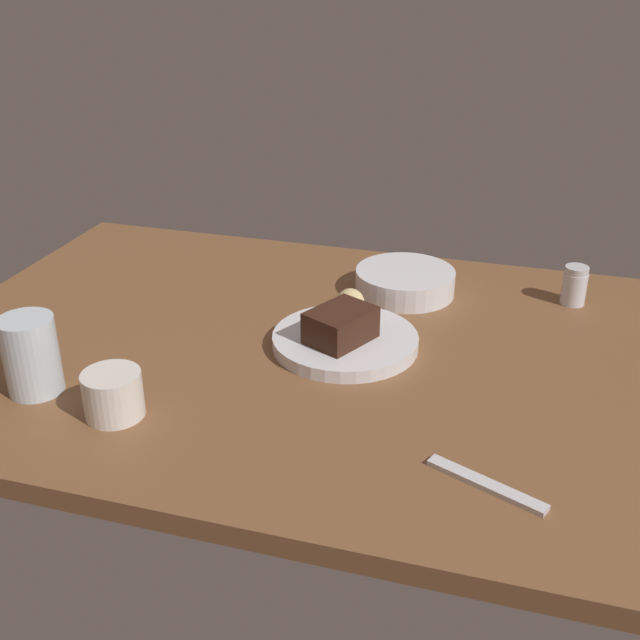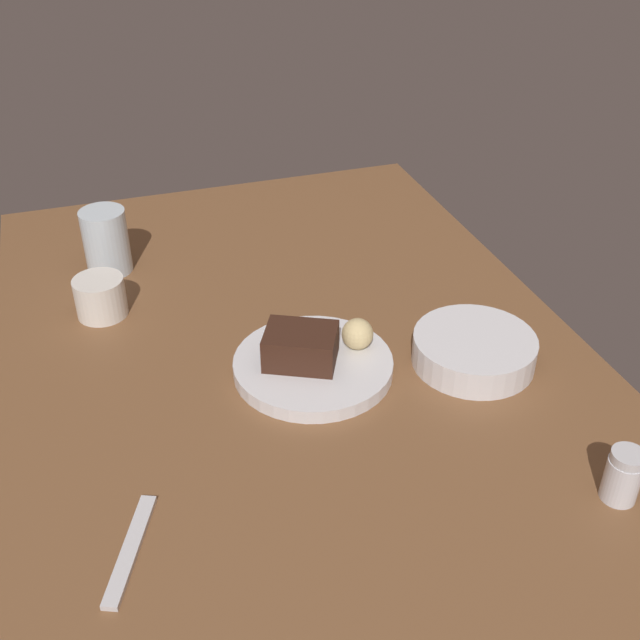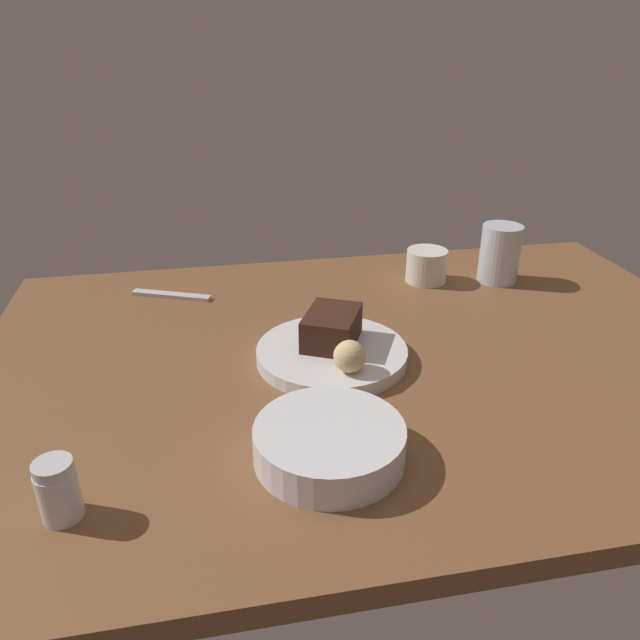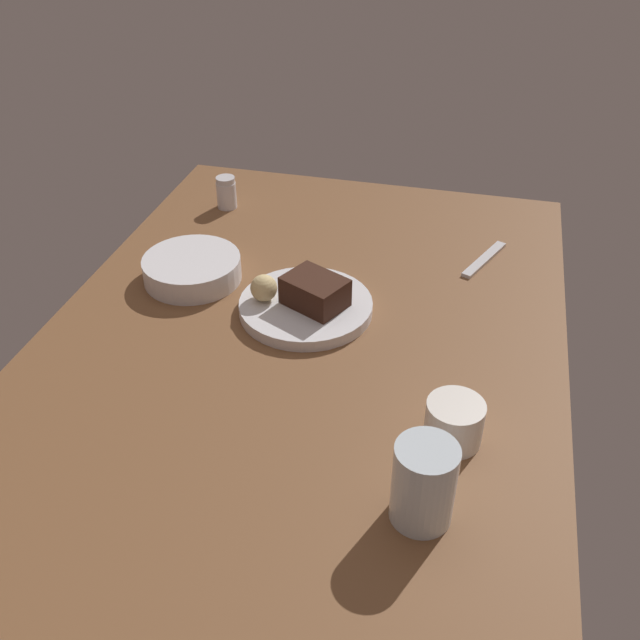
{
  "view_description": "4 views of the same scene",
  "coord_description": "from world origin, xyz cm",
  "px_view_note": "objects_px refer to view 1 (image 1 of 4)",
  "views": [
    {
      "loc": [
        -32.82,
        101.42,
        60.16
      ],
      "look_at": [
        -1.59,
        -4.93,
        5.0
      ],
      "focal_mm": 43.4,
      "sensor_mm": 36.0,
      "label": 1
    },
    {
      "loc": [
        -90.62,
        25.34,
        70.51
      ],
      "look_at": [
        -1.93,
        -3.59,
        8.14
      ],
      "focal_mm": 43.68,
      "sensor_mm": 36.0,
      "label": 2
    },
    {
      "loc": [
        -23.69,
        -79.22,
        48.81
      ],
      "look_at": [
        -8.09,
        1.74,
        8.46
      ],
      "focal_mm": 34.31,
      "sensor_mm": 36.0,
      "label": 3
    },
    {
      "loc": [
        89.56,
        25.61,
        72.91
      ],
      "look_at": [
        0.98,
        3.46,
        7.4
      ],
      "focal_mm": 40.26,
      "sensor_mm": 36.0,
      "label": 4
    }
  ],
  "objects_px": {
    "water_glass": "(31,355)",
    "bread_roll": "(350,302)",
    "dessert_spoon": "(486,484)",
    "side_bowl": "(405,282)",
    "chocolate_cake_slice": "(341,325)",
    "dessert_plate": "(345,341)",
    "salt_shaker": "(574,285)",
    "coffee_cup": "(113,394)"
  },
  "relations": [
    {
      "from": "bread_roll",
      "to": "side_bowl",
      "type": "xyz_separation_m",
      "value": [
        -0.06,
        -0.16,
        -0.02
      ]
    },
    {
      "from": "salt_shaker",
      "to": "water_glass",
      "type": "distance_m",
      "value": 0.88
    },
    {
      "from": "chocolate_cake_slice",
      "to": "side_bowl",
      "type": "height_order",
      "value": "chocolate_cake_slice"
    },
    {
      "from": "chocolate_cake_slice",
      "to": "side_bowl",
      "type": "bearing_deg",
      "value": -102.47
    },
    {
      "from": "side_bowl",
      "to": "coffee_cup",
      "type": "height_order",
      "value": "coffee_cup"
    },
    {
      "from": "dessert_plate",
      "to": "water_glass",
      "type": "distance_m",
      "value": 0.46
    },
    {
      "from": "chocolate_cake_slice",
      "to": "bread_roll",
      "type": "distance_m",
      "value": 0.09
    },
    {
      "from": "bread_roll",
      "to": "salt_shaker",
      "type": "distance_m",
      "value": 0.4
    },
    {
      "from": "dessert_plate",
      "to": "coffee_cup",
      "type": "distance_m",
      "value": 0.37
    },
    {
      "from": "bread_roll",
      "to": "dessert_spoon",
      "type": "height_order",
      "value": "bread_roll"
    },
    {
      "from": "dessert_plate",
      "to": "bread_roll",
      "type": "relative_size",
      "value": 4.95
    },
    {
      "from": "salt_shaker",
      "to": "water_glass",
      "type": "bearing_deg",
      "value": 35.29
    },
    {
      "from": "bread_roll",
      "to": "coffee_cup",
      "type": "height_order",
      "value": "bread_roll"
    },
    {
      "from": "dessert_plate",
      "to": "bread_roll",
      "type": "xyz_separation_m",
      "value": [
        0.01,
        -0.07,
        0.03
      ]
    },
    {
      "from": "bread_roll",
      "to": "water_glass",
      "type": "xyz_separation_m",
      "value": [
        0.37,
        0.32,
        0.01
      ]
    },
    {
      "from": "chocolate_cake_slice",
      "to": "bread_roll",
      "type": "bearing_deg",
      "value": -85.31
    },
    {
      "from": "dessert_plate",
      "to": "side_bowl",
      "type": "relative_size",
      "value": 1.29
    },
    {
      "from": "bread_roll",
      "to": "dessert_spoon",
      "type": "distance_m",
      "value": 0.44
    },
    {
      "from": "bread_roll",
      "to": "chocolate_cake_slice",
      "type": "bearing_deg",
      "value": 94.69
    },
    {
      "from": "chocolate_cake_slice",
      "to": "water_glass",
      "type": "height_order",
      "value": "water_glass"
    },
    {
      "from": "dessert_spoon",
      "to": "chocolate_cake_slice",
      "type": "bearing_deg",
      "value": 155.68
    },
    {
      "from": "water_glass",
      "to": "dessert_spoon",
      "type": "distance_m",
      "value": 0.63
    },
    {
      "from": "dessert_plate",
      "to": "salt_shaker",
      "type": "bearing_deg",
      "value": -141.94
    },
    {
      "from": "chocolate_cake_slice",
      "to": "dessert_plate",
      "type": "bearing_deg",
      "value": -100.59
    },
    {
      "from": "side_bowl",
      "to": "coffee_cup",
      "type": "distance_m",
      "value": 0.58
    },
    {
      "from": "bread_roll",
      "to": "coffee_cup",
      "type": "bearing_deg",
      "value": 55.39
    },
    {
      "from": "bread_roll",
      "to": "salt_shaker",
      "type": "xyz_separation_m",
      "value": [
        -0.35,
        -0.19,
        -0.01
      ]
    },
    {
      "from": "salt_shaker",
      "to": "dessert_spoon",
      "type": "height_order",
      "value": "salt_shaker"
    },
    {
      "from": "side_bowl",
      "to": "dessert_spoon",
      "type": "xyz_separation_m",
      "value": [
        -0.19,
        0.51,
        -0.02
      ]
    },
    {
      "from": "dessert_plate",
      "to": "dessert_spoon",
      "type": "relative_size",
      "value": 1.51
    },
    {
      "from": "side_bowl",
      "to": "coffee_cup",
      "type": "relative_size",
      "value": 2.24
    },
    {
      "from": "chocolate_cake_slice",
      "to": "bread_roll",
      "type": "xyz_separation_m",
      "value": [
        0.01,
        -0.09,
        -0.0
      ]
    },
    {
      "from": "coffee_cup",
      "to": "dessert_spoon",
      "type": "xyz_separation_m",
      "value": [
        -0.49,
        0.01,
        -0.03
      ]
    },
    {
      "from": "water_glass",
      "to": "dessert_spoon",
      "type": "bearing_deg",
      "value": 176.47
    },
    {
      "from": "water_glass",
      "to": "bread_roll",
      "type": "bearing_deg",
      "value": -139.75
    },
    {
      "from": "salt_shaker",
      "to": "coffee_cup",
      "type": "distance_m",
      "value": 0.79
    },
    {
      "from": "bread_roll",
      "to": "side_bowl",
      "type": "bearing_deg",
      "value": -111.3
    },
    {
      "from": "chocolate_cake_slice",
      "to": "salt_shaker",
      "type": "relative_size",
      "value": 1.44
    },
    {
      "from": "salt_shaker",
      "to": "dessert_spoon",
      "type": "distance_m",
      "value": 0.56
    },
    {
      "from": "dessert_plate",
      "to": "dessert_spoon",
      "type": "distance_m",
      "value": 0.37
    },
    {
      "from": "dessert_plate",
      "to": "salt_shaker",
      "type": "height_order",
      "value": "salt_shaker"
    },
    {
      "from": "side_bowl",
      "to": "dessert_spoon",
      "type": "height_order",
      "value": "side_bowl"
    }
  ]
}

